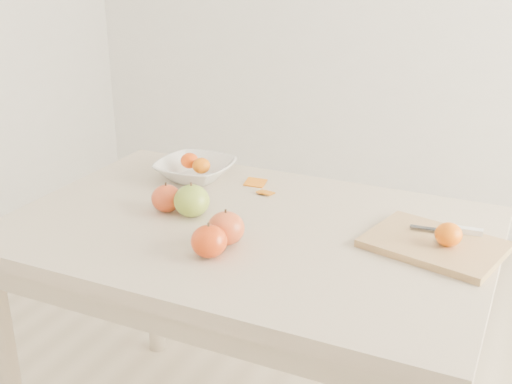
% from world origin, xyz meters
% --- Properties ---
extents(table, '(1.20, 0.80, 0.75)m').
position_xyz_m(table, '(0.00, 0.00, 0.65)').
color(table, '#C2AB93').
rests_on(table, ground).
extents(cutting_board, '(0.34, 0.28, 0.02)m').
position_xyz_m(cutting_board, '(0.45, 0.06, 0.76)').
color(cutting_board, '#AA7D55').
rests_on(cutting_board, table).
extents(board_tangerine, '(0.06, 0.06, 0.05)m').
position_xyz_m(board_tangerine, '(0.48, 0.05, 0.80)').
color(board_tangerine, '#D15807').
rests_on(board_tangerine, cutting_board).
extents(fruit_bowl, '(0.22, 0.22, 0.06)m').
position_xyz_m(fruit_bowl, '(-0.29, 0.23, 0.78)').
color(fruit_bowl, silver).
rests_on(fruit_bowl, table).
extents(bowl_tangerine_near, '(0.05, 0.05, 0.05)m').
position_xyz_m(bowl_tangerine_near, '(-0.31, 0.24, 0.80)').
color(bowl_tangerine_near, '#E84108').
rests_on(bowl_tangerine_near, fruit_bowl).
extents(bowl_tangerine_far, '(0.05, 0.05, 0.05)m').
position_xyz_m(bowl_tangerine_far, '(-0.26, 0.22, 0.80)').
color(bowl_tangerine_far, '#C95807').
rests_on(bowl_tangerine_far, fruit_bowl).
extents(orange_peel_a, '(0.06, 0.05, 0.01)m').
position_xyz_m(orange_peel_a, '(-0.10, 0.26, 0.75)').
color(orange_peel_a, orange).
rests_on(orange_peel_a, table).
extents(orange_peel_b, '(0.05, 0.04, 0.01)m').
position_xyz_m(orange_peel_b, '(-0.04, 0.21, 0.75)').
color(orange_peel_b, '#C4660D').
rests_on(orange_peel_b, table).
extents(paring_knife, '(0.17, 0.05, 0.01)m').
position_xyz_m(paring_knife, '(0.50, 0.14, 0.78)').
color(paring_knife, white).
rests_on(paring_knife, cutting_board).
extents(apple_green, '(0.09, 0.09, 0.08)m').
position_xyz_m(apple_green, '(-0.15, -0.01, 0.79)').
color(apple_green, '#5E8C27').
rests_on(apple_green, table).
extents(apple_red_e, '(0.09, 0.09, 0.08)m').
position_xyz_m(apple_red_e, '(0.00, -0.12, 0.79)').
color(apple_red_e, '#A7271C').
rests_on(apple_red_e, table).
extents(apple_red_b, '(0.08, 0.08, 0.07)m').
position_xyz_m(apple_red_b, '(-0.23, -0.01, 0.79)').
color(apple_red_b, '#9E0904').
rests_on(apple_red_b, table).
extents(apple_red_c, '(0.08, 0.08, 0.07)m').
position_xyz_m(apple_red_c, '(-0.00, -0.19, 0.79)').
color(apple_red_c, '#9D1307').
rests_on(apple_red_c, table).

